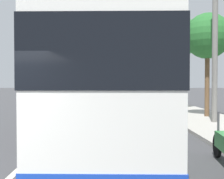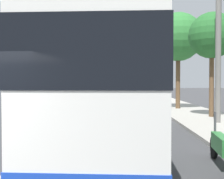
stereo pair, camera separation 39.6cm
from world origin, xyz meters
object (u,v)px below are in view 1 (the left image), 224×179
at_px(car_behind_bus, 79,94).
at_px(roadside_tree_mid_block, 207,37).
at_px(coach_bus, 110,84).
at_px(car_far_distant, 109,92).
at_px(roadside_tree_far_block, 173,38).
at_px(utility_pole, 215,47).
at_px(car_ahead_same_lane, 78,92).

relative_size(car_behind_bus, roadside_tree_mid_block, 0.78).
bearing_deg(coach_bus, car_far_distant, 1.81).
xyz_separation_m(roadside_tree_far_block, utility_pole, (-7.41, -0.39, -1.65)).
xyz_separation_m(roadside_tree_mid_block, roadside_tree_far_block, (5.10, 0.83, 0.76)).
bearing_deg(roadside_tree_mid_block, roadside_tree_far_block, 9.27).
distance_m(car_behind_bus, roadside_tree_far_block, 17.42).
xyz_separation_m(car_far_distant, roadside_tree_mid_block, (-25.93, -5.75, 3.92)).
relative_size(car_behind_bus, car_ahead_same_lane, 0.99).
distance_m(coach_bus, car_behind_bus, 26.26).
xyz_separation_m(coach_bus, car_far_distant, (32.38, 0.27, -1.28)).
height_order(coach_bus, roadside_tree_far_block, roadside_tree_far_block).
bearing_deg(car_far_distant, coach_bus, 179.73).
bearing_deg(car_ahead_same_lane, car_behind_bus, 12.26).
bearing_deg(utility_pole, coach_bus, 129.40).
height_order(car_behind_bus, car_ahead_same_lane, car_ahead_same_lane).
relative_size(coach_bus, car_behind_bus, 2.27).
relative_size(car_far_distant, car_behind_bus, 0.90).
distance_m(coach_bus, car_far_distant, 32.41).
xyz_separation_m(car_ahead_same_lane, roadside_tree_far_block, (-19.63, -9.39, 4.69)).
xyz_separation_m(coach_bus, car_behind_bus, (25.92, 3.98, -1.32)).
relative_size(coach_bus, car_far_distant, 2.52).
relative_size(car_behind_bus, utility_pole, 0.62).
bearing_deg(car_behind_bus, coach_bus, 7.71).
height_order(car_ahead_same_lane, utility_pole, utility_pole).
bearing_deg(car_behind_bus, car_ahead_same_lane, -172.77).
relative_size(coach_bus, utility_pole, 1.42).
bearing_deg(car_ahead_same_lane, car_far_distant, 109.13).
xyz_separation_m(car_far_distant, car_behind_bus, (-6.46, 3.71, -0.04)).
bearing_deg(coach_bus, utility_pole, -49.27).
bearing_deg(car_far_distant, roadside_tree_far_block, -167.47).
distance_m(coach_bus, roadside_tree_mid_block, 8.86).
height_order(car_ahead_same_lane, roadside_tree_far_block, roadside_tree_far_block).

